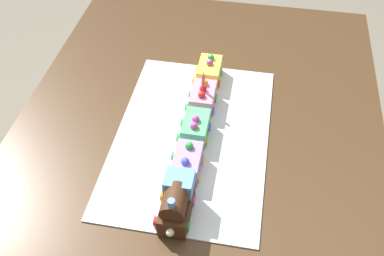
{
  "coord_description": "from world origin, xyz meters",
  "views": [
    {
      "loc": [
        -0.79,
        -0.13,
        1.62
      ],
      "look_at": [
        0.0,
        0.01,
        0.77
      ],
      "focal_mm": 41.78,
      "sensor_mm": 36.0,
      "label": 1
    }
  ],
  "objects_px": {
    "cake_car_hopper_mint_green": "(194,128)",
    "cake_car_gondola_lemon": "(208,71)",
    "birthday_candle": "(202,79)",
    "cake_locomotive": "(174,201)",
    "cake_car_tanker_lavender": "(185,162)",
    "cake_car_caboose_bubblegum": "(201,97)",
    "dining_table": "(195,163)"
  },
  "relations": [
    {
      "from": "cake_locomotive",
      "to": "cake_car_hopper_mint_green",
      "type": "bearing_deg",
      "value": 0.0
    },
    {
      "from": "cake_car_caboose_bubblegum",
      "to": "birthday_candle",
      "type": "xyz_separation_m",
      "value": [
        -0.0,
        -0.0,
        0.07
      ]
    },
    {
      "from": "cake_car_hopper_mint_green",
      "to": "cake_car_gondola_lemon",
      "type": "height_order",
      "value": "same"
    },
    {
      "from": "cake_car_hopper_mint_green",
      "to": "cake_locomotive",
      "type": "bearing_deg",
      "value": 180.0
    },
    {
      "from": "cake_car_caboose_bubblegum",
      "to": "birthday_candle",
      "type": "distance_m",
      "value": 0.07
    },
    {
      "from": "cake_car_hopper_mint_green",
      "to": "cake_car_gondola_lemon",
      "type": "distance_m",
      "value": 0.24
    },
    {
      "from": "cake_car_tanker_lavender",
      "to": "cake_car_caboose_bubblegum",
      "type": "xyz_separation_m",
      "value": [
        0.24,
        0.0,
        0.0
      ]
    },
    {
      "from": "birthday_candle",
      "to": "cake_locomotive",
      "type": "bearing_deg",
      "value": 180.0
    },
    {
      "from": "cake_locomotive",
      "to": "cake_car_gondola_lemon",
      "type": "height_order",
      "value": "cake_locomotive"
    },
    {
      "from": "dining_table",
      "to": "cake_car_hopper_mint_green",
      "type": "distance_m",
      "value": 0.14
    },
    {
      "from": "cake_car_caboose_bubblegum",
      "to": "cake_car_gondola_lemon",
      "type": "relative_size",
      "value": 1.0
    },
    {
      "from": "dining_table",
      "to": "cake_car_hopper_mint_green",
      "type": "bearing_deg",
      "value": 43.51
    },
    {
      "from": "cake_locomotive",
      "to": "birthday_candle",
      "type": "distance_m",
      "value": 0.37
    },
    {
      "from": "dining_table",
      "to": "cake_locomotive",
      "type": "xyz_separation_m",
      "value": [
        -0.24,
        0.0,
        0.16
      ]
    },
    {
      "from": "dining_table",
      "to": "cake_locomotive",
      "type": "relative_size",
      "value": 10.0
    },
    {
      "from": "cake_locomotive",
      "to": "cake_car_tanker_lavender",
      "type": "bearing_deg",
      "value": 0.0
    },
    {
      "from": "cake_locomotive",
      "to": "birthday_candle",
      "type": "height_order",
      "value": "birthday_candle"
    },
    {
      "from": "cake_locomotive",
      "to": "cake_car_gondola_lemon",
      "type": "relative_size",
      "value": 1.4
    },
    {
      "from": "cake_locomotive",
      "to": "dining_table",
      "type": "bearing_deg",
      "value": -1.1
    },
    {
      "from": "dining_table",
      "to": "cake_car_tanker_lavender",
      "type": "height_order",
      "value": "cake_car_tanker_lavender"
    },
    {
      "from": "dining_table",
      "to": "cake_car_caboose_bubblegum",
      "type": "xyz_separation_m",
      "value": [
        0.12,
        0.0,
        0.14
      ]
    },
    {
      "from": "cake_locomotive",
      "to": "cake_car_hopper_mint_green",
      "type": "height_order",
      "value": "cake_locomotive"
    },
    {
      "from": "cake_locomotive",
      "to": "birthday_candle",
      "type": "bearing_deg",
      "value": 0.0
    },
    {
      "from": "cake_locomotive",
      "to": "birthday_candle",
      "type": "relative_size",
      "value": 2.75
    },
    {
      "from": "birthday_candle",
      "to": "cake_car_gondola_lemon",
      "type": "bearing_deg",
      "value": 0.0
    },
    {
      "from": "cake_car_gondola_lemon",
      "to": "birthday_candle",
      "type": "height_order",
      "value": "birthday_candle"
    },
    {
      "from": "cake_car_tanker_lavender",
      "to": "birthday_candle",
      "type": "height_order",
      "value": "birthday_candle"
    },
    {
      "from": "cake_car_hopper_mint_green",
      "to": "birthday_candle",
      "type": "height_order",
      "value": "birthday_candle"
    },
    {
      "from": "cake_car_tanker_lavender",
      "to": "cake_car_hopper_mint_green",
      "type": "xyz_separation_m",
      "value": [
        0.12,
        0.0,
        0.0
      ]
    },
    {
      "from": "dining_table",
      "to": "cake_car_tanker_lavender",
      "type": "bearing_deg",
      "value": 177.65
    },
    {
      "from": "cake_car_hopper_mint_green",
      "to": "dining_table",
      "type": "bearing_deg",
      "value": -136.49
    },
    {
      "from": "cake_car_gondola_lemon",
      "to": "birthday_candle",
      "type": "distance_m",
      "value": 0.14
    }
  ]
}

